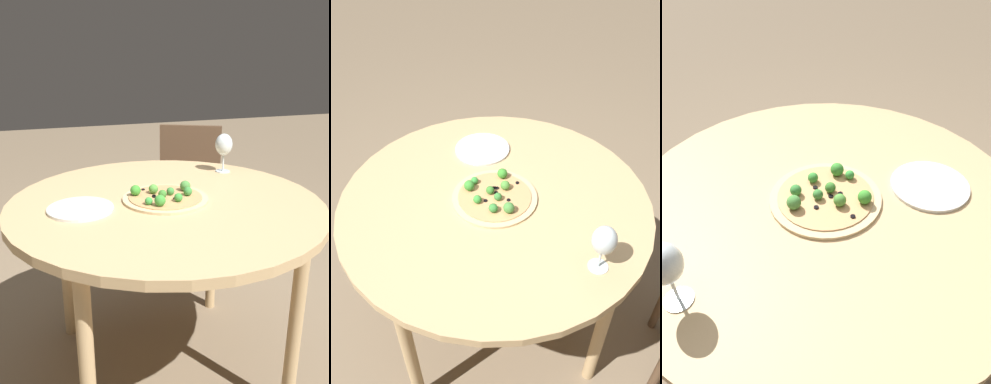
# 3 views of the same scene
# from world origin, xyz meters

# --- Properties ---
(ground_plane) EXTENTS (12.00, 12.00, 0.00)m
(ground_plane) POSITION_xyz_m (0.00, 0.00, 0.00)
(ground_plane) COLOR #847056
(dining_table) EXTENTS (1.18, 1.18, 0.77)m
(dining_table) POSITION_xyz_m (0.00, 0.00, 0.70)
(dining_table) COLOR tan
(dining_table) RESTS_ON ground_plane
(pizza) EXTENTS (0.32, 0.32, 0.05)m
(pizza) POSITION_xyz_m (-0.00, -0.00, 0.78)
(pizza) COLOR #DBBC89
(pizza) RESTS_ON dining_table
(wine_glass) EXTENTS (0.08, 0.08, 0.18)m
(wine_glass) POSITION_xyz_m (-0.29, 0.37, 0.89)
(wine_glass) COLOR silver
(wine_glass) RESTS_ON dining_table
(plate_near) EXTENTS (0.23, 0.23, 0.01)m
(plate_near) POSITION_xyz_m (0.01, -0.32, 0.78)
(plate_near) COLOR silver
(plate_near) RESTS_ON dining_table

